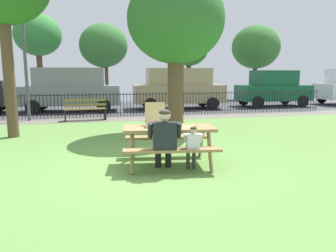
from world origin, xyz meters
The scene contains 19 objects.
ground centered at (0.00, 1.76, -0.01)m, with size 28.00×11.52×0.02m, color #649344.
cobblestone_walkway centered at (0.00, 6.82, 0.00)m, with size 28.00×1.40×0.01m, color slate.
street_asphalt centered at (0.00, 11.16, -0.01)m, with size 28.00×7.28×0.01m, color #424247.
picnic_table_foreground centered at (0.47, 0.00, 0.60)m, with size 1.98×1.70×0.79m.
pizza_box_open centered at (0.22, 0.17, 0.88)m, with size 0.48×0.50×0.47m.
pizza_slice_on_table centered at (0.91, -0.02, 0.78)m, with size 0.27×0.21×0.02m.
adult_at_table centered at (0.27, -0.48, 0.66)m, with size 0.63×0.63×1.19m.
child_at_table centered at (0.78, -0.58, 0.52)m, with size 0.36×0.36×0.87m.
iron_fence_streetside centered at (0.00, 7.52, 0.52)m, with size 19.34×0.03×1.02m.
park_bench_center centered at (-1.36, 6.69, 0.42)m, with size 1.63×0.61×0.85m.
lamp_post_walkway centered at (-3.49, 7.10, 2.79)m, with size 0.28×0.28×4.64m.
tree_near_table centered at (1.44, 3.32, 3.32)m, with size 2.86×2.86×4.67m.
parked_car_center centered at (-2.09, 9.93, 1.10)m, with size 4.70×2.16×2.08m.
parked_car_right centered at (3.25, 9.93, 1.10)m, with size 4.69×2.14×2.08m.
parked_car_far_right centered at (8.67, 9.93, 1.01)m, with size 3.92×1.87×1.98m.
far_tree_midleft centered at (-4.35, 15.81, 4.17)m, with size 2.90×2.90×5.52m.
far_tree_center centered at (-0.32, 15.81, 3.57)m, with size 3.15×3.15×5.04m.
far_tree_midright centered at (5.52, 15.81, 3.53)m, with size 2.71×2.71×4.79m.
far_tree_right centered at (10.62, 15.81, 3.71)m, with size 3.48×3.48×5.29m.
Camera 1 is at (-0.93, -6.09, 1.82)m, focal length 34.05 mm.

